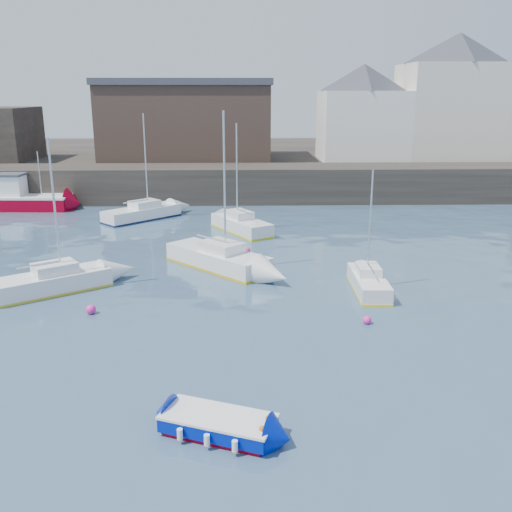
{
  "coord_description": "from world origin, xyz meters",
  "views": [
    {
      "loc": [
        -0.67,
        -14.64,
        9.17
      ],
      "look_at": [
        0.0,
        12.0,
        1.5
      ],
      "focal_mm": 40.0,
      "sensor_mm": 36.0,
      "label": 1
    }
  ],
  "objects_px": {
    "fishing_boat": "(23,198)",
    "sailboat_b": "(218,258)",
    "blue_dinghy": "(218,424)",
    "sailboat_f": "(241,224)",
    "sailboat_h": "(142,213)",
    "buoy_near": "(91,314)",
    "sailboat_c": "(368,282)",
    "buoy_mid": "(367,324)",
    "buoy_far": "(247,253)",
    "sailboat_a": "(51,282)"
  },
  "relations": [
    {
      "from": "buoy_far",
      "to": "sailboat_f",
      "type": "bearing_deg",
      "value": 93.85
    },
    {
      "from": "sailboat_b",
      "to": "sailboat_h",
      "type": "distance_m",
      "value": 13.86
    },
    {
      "from": "blue_dinghy",
      "to": "sailboat_a",
      "type": "relative_size",
      "value": 0.48
    },
    {
      "from": "blue_dinghy",
      "to": "buoy_mid",
      "type": "xyz_separation_m",
      "value": [
        5.81,
        7.76,
        -0.34
      ]
    },
    {
      "from": "sailboat_c",
      "to": "sailboat_a",
      "type": "bearing_deg",
      "value": 179.3
    },
    {
      "from": "sailboat_h",
      "to": "buoy_near",
      "type": "height_order",
      "value": "sailboat_h"
    },
    {
      "from": "sailboat_f",
      "to": "sailboat_h",
      "type": "bearing_deg",
      "value": 150.99
    },
    {
      "from": "sailboat_a",
      "to": "sailboat_h",
      "type": "xyz_separation_m",
      "value": [
        1.62,
        16.18,
        -0.01
      ]
    },
    {
      "from": "fishing_boat",
      "to": "buoy_far",
      "type": "bearing_deg",
      "value": -37.04
    },
    {
      "from": "blue_dinghy",
      "to": "sailboat_h",
      "type": "bearing_deg",
      "value": 103.54
    },
    {
      "from": "fishing_boat",
      "to": "buoy_near",
      "type": "xyz_separation_m",
      "value": [
        11.25,
        -23.1,
        -0.9
      ]
    },
    {
      "from": "buoy_near",
      "to": "blue_dinghy",
      "type": "bearing_deg",
      "value": -57.53
    },
    {
      "from": "sailboat_b",
      "to": "buoy_mid",
      "type": "xyz_separation_m",
      "value": [
        6.43,
        -8.01,
        -0.54
      ]
    },
    {
      "from": "sailboat_c",
      "to": "buoy_mid",
      "type": "bearing_deg",
      "value": -102.79
    },
    {
      "from": "sailboat_f",
      "to": "buoy_mid",
      "type": "distance_m",
      "value": 17.12
    },
    {
      "from": "sailboat_h",
      "to": "buoy_mid",
      "type": "xyz_separation_m",
      "value": [
        12.6,
        -20.42,
        -0.5
      ]
    },
    {
      "from": "fishing_boat",
      "to": "buoy_near",
      "type": "distance_m",
      "value": 25.71
    },
    {
      "from": "buoy_mid",
      "to": "buoy_far",
      "type": "xyz_separation_m",
      "value": [
        -4.82,
        10.86,
        0.0
      ]
    },
    {
      "from": "sailboat_h",
      "to": "sailboat_b",
      "type": "bearing_deg",
      "value": -63.56
    },
    {
      "from": "fishing_boat",
      "to": "sailboat_a",
      "type": "bearing_deg",
      "value": -66.84
    },
    {
      "from": "buoy_mid",
      "to": "sailboat_a",
      "type": "bearing_deg",
      "value": 163.37
    },
    {
      "from": "fishing_boat",
      "to": "sailboat_h",
      "type": "relative_size",
      "value": 0.93
    },
    {
      "from": "fishing_boat",
      "to": "sailboat_a",
      "type": "xyz_separation_m",
      "value": [
        8.67,
        -20.25,
        -0.39
      ]
    },
    {
      "from": "blue_dinghy",
      "to": "sailboat_h",
      "type": "distance_m",
      "value": 28.99
    },
    {
      "from": "blue_dinghy",
      "to": "fishing_boat",
      "type": "relative_size",
      "value": 0.48
    },
    {
      "from": "sailboat_c",
      "to": "sailboat_f",
      "type": "bearing_deg",
      "value": 116.49
    },
    {
      "from": "sailboat_c",
      "to": "sailboat_b",
      "type": "bearing_deg",
      "value": 151.76
    },
    {
      "from": "buoy_near",
      "to": "sailboat_f",
      "type": "bearing_deg",
      "value": 66.6
    },
    {
      "from": "sailboat_c",
      "to": "sailboat_h",
      "type": "relative_size",
      "value": 0.74
    },
    {
      "from": "fishing_boat",
      "to": "sailboat_c",
      "type": "bearing_deg",
      "value": -40.64
    },
    {
      "from": "sailboat_b",
      "to": "buoy_near",
      "type": "relative_size",
      "value": 19.4
    },
    {
      "from": "sailboat_h",
      "to": "buoy_mid",
      "type": "relative_size",
      "value": 21.82
    },
    {
      "from": "blue_dinghy",
      "to": "sailboat_b",
      "type": "height_order",
      "value": "sailboat_b"
    },
    {
      "from": "blue_dinghy",
      "to": "buoy_mid",
      "type": "height_order",
      "value": "blue_dinghy"
    },
    {
      "from": "sailboat_b",
      "to": "blue_dinghy",
      "type": "bearing_deg",
      "value": -87.77
    },
    {
      "from": "buoy_far",
      "to": "buoy_mid",
      "type": "bearing_deg",
      "value": -66.09
    },
    {
      "from": "sailboat_f",
      "to": "blue_dinghy",
      "type": "bearing_deg",
      "value": -91.49
    },
    {
      "from": "fishing_boat",
      "to": "buoy_far",
      "type": "relative_size",
      "value": 18.65
    },
    {
      "from": "buoy_mid",
      "to": "buoy_far",
      "type": "height_order",
      "value": "buoy_far"
    },
    {
      "from": "sailboat_b",
      "to": "buoy_near",
      "type": "bearing_deg",
      "value": -128.24
    },
    {
      "from": "sailboat_b",
      "to": "buoy_far",
      "type": "relative_size",
      "value": 21.67
    },
    {
      "from": "blue_dinghy",
      "to": "sailboat_c",
      "type": "bearing_deg",
      "value": 60.34
    },
    {
      "from": "blue_dinghy",
      "to": "buoy_far",
      "type": "height_order",
      "value": "blue_dinghy"
    },
    {
      "from": "blue_dinghy",
      "to": "buoy_near",
      "type": "relative_size",
      "value": 8.03
    },
    {
      "from": "buoy_mid",
      "to": "sailboat_f",
      "type": "bearing_deg",
      "value": 107.63
    },
    {
      "from": "buoy_near",
      "to": "buoy_mid",
      "type": "xyz_separation_m",
      "value": [
        11.64,
        -1.4,
        0.0
      ]
    },
    {
      "from": "blue_dinghy",
      "to": "sailboat_f",
      "type": "distance_m",
      "value": 24.08
    },
    {
      "from": "buoy_near",
      "to": "sailboat_a",
      "type": "bearing_deg",
      "value": 132.18
    },
    {
      "from": "blue_dinghy",
      "to": "sailboat_f",
      "type": "height_order",
      "value": "sailboat_f"
    },
    {
      "from": "fishing_boat",
      "to": "sailboat_b",
      "type": "relative_size",
      "value": 0.86
    }
  ]
}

